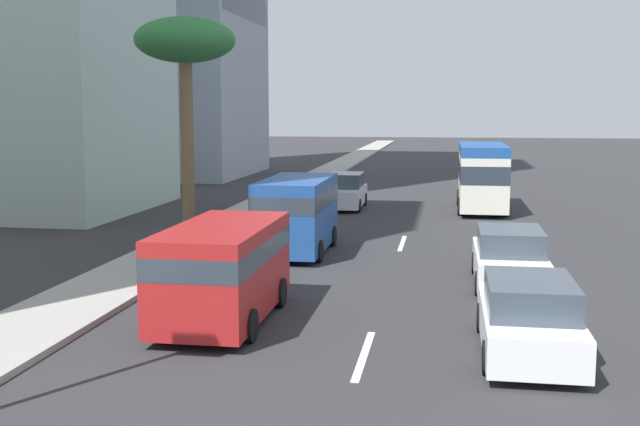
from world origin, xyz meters
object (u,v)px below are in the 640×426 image
at_px(van_second, 223,266).
at_px(car_fifth, 509,258).
at_px(minibus_sixth, 482,174).
at_px(car_fourth, 528,318).
at_px(van_third, 297,211).
at_px(palm_tree, 185,47).
at_px(car_lead, 344,192).

height_order(van_second, car_fifth, van_second).
xyz_separation_m(van_second, minibus_sixth, (21.05, -6.71, 0.44)).
distance_m(car_fifth, minibus_sixth, 16.23).
relative_size(van_second, car_fourth, 1.11).
distance_m(car_fourth, car_fifth, 6.22).
distance_m(van_third, car_fifth, 7.81).
relative_size(van_third, car_fifth, 1.12).
height_order(van_third, palm_tree, palm_tree).
xyz_separation_m(car_lead, van_third, (-12.14, 0.02, 0.65)).
distance_m(car_lead, palm_tree, 13.05).
bearing_deg(car_fourth, van_third, 33.54).
bearing_deg(car_fourth, car_lead, 16.67).
distance_m(van_second, minibus_sixth, 22.10).
bearing_deg(van_third, minibus_sixth, 151.63).
bearing_deg(minibus_sixth, van_third, 151.63).
relative_size(van_third, car_fourth, 1.11).
bearing_deg(car_lead, minibus_sixth, 91.81).
height_order(car_fourth, minibus_sixth, minibus_sixth).
relative_size(van_second, minibus_sixth, 0.75).
xyz_separation_m(minibus_sixth, palm_tree, (-10.78, 11.04, 5.34)).
height_order(van_second, minibus_sixth, minibus_sixth).
xyz_separation_m(car_fourth, palm_tree, (11.65, 11.04, 6.33)).
relative_size(car_lead, car_fourth, 0.97).
relative_size(car_lead, car_fifth, 0.98).
relative_size(minibus_sixth, palm_tree, 0.84).
bearing_deg(palm_tree, car_lead, -22.54).
relative_size(car_fifth, minibus_sixth, 0.67).
bearing_deg(minibus_sixth, car_lead, 91.81).
distance_m(car_fifth, palm_tree, 13.90).
relative_size(car_fourth, car_fifth, 1.01).
xyz_separation_m(car_lead, palm_tree, (-10.57, 4.39, 6.27)).
xyz_separation_m(van_third, minibus_sixth, (12.35, -6.67, 0.29)).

